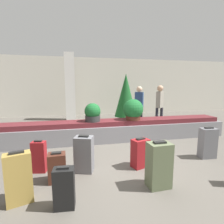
{
  "coord_description": "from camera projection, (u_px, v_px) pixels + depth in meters",
  "views": [
    {
      "loc": [
        -1.13,
        -3.49,
        1.68
      ],
      "look_at": [
        0.0,
        1.63,
        0.88
      ],
      "focal_mm": 28.0,
      "sensor_mm": 36.0,
      "label": 1
    }
  ],
  "objects": [
    {
      "name": "suitcase_8",
      "position": [
        39.0,
        157.0,
        3.39
      ],
      "size": [
        0.28,
        0.21,
        0.64
      ],
      "rotation": [
        0.0,
        0.0,
        -0.2
      ],
      "color": "maroon",
      "rests_on": "ground_plane"
    },
    {
      "name": "ground_plane",
      "position": [
        128.0,
        162.0,
        3.87
      ],
      "size": [
        18.0,
        18.0,
        0.0
      ],
      "primitive_type": "plane",
      "color": "#59544C"
    },
    {
      "name": "pillar",
      "position": [
        70.0,
        87.0,
        8.39
      ],
      "size": [
        0.45,
        0.45,
        3.2
      ],
      "color": "silver",
      "rests_on": "ground_plane"
    },
    {
      "name": "suitcase_2",
      "position": [
        57.0,
        167.0,
        3.05
      ],
      "size": [
        0.31,
        0.25,
        0.54
      ],
      "rotation": [
        0.0,
        0.0,
        0.04
      ],
      "color": "#472319",
      "rests_on": "ground_plane"
    },
    {
      "name": "potted_plant_0",
      "position": [
        133.0,
        110.0,
        5.37
      ],
      "size": [
        0.62,
        0.62,
        0.64
      ],
      "color": "#4C2319",
      "rests_on": "carousel"
    },
    {
      "name": "suitcase_0",
      "position": [
        140.0,
        153.0,
        3.61
      ],
      "size": [
        0.4,
        0.32,
        0.62
      ],
      "rotation": [
        0.0,
        0.0,
        0.32
      ],
      "color": "maroon",
      "rests_on": "ground_plane"
    },
    {
      "name": "carousel",
      "position": [
        112.0,
        130.0,
        5.4
      ],
      "size": [
        7.36,
        0.75,
        0.63
      ],
      "color": "gray",
      "rests_on": "ground_plane"
    },
    {
      "name": "potted_plant_1",
      "position": [
        93.0,
        113.0,
        5.13
      ],
      "size": [
        0.47,
        0.47,
        0.54
      ],
      "color": "#2D2D2D",
      "rests_on": "carousel"
    },
    {
      "name": "traveler_1",
      "position": [
        160.0,
        103.0,
        6.86
      ],
      "size": [
        0.36,
        0.34,
        1.69
      ],
      "rotation": [
        0.0,
        0.0,
        -2.44
      ],
      "color": "#282833",
      "rests_on": "ground_plane"
    },
    {
      "name": "suitcase_4",
      "position": [
        159.0,
        165.0,
        2.88
      ],
      "size": [
        0.38,
        0.29,
        0.79
      ],
      "rotation": [
        0.0,
        0.0,
        0.04
      ],
      "color": "#5B6647",
      "rests_on": "ground_plane"
    },
    {
      "name": "suitcase_6",
      "position": [
        208.0,
        143.0,
        4.06
      ],
      "size": [
        0.37,
        0.24,
        0.73
      ],
      "rotation": [
        0.0,
        0.0,
        -0.05
      ],
      "color": "slate",
      "rests_on": "ground_plane"
    },
    {
      "name": "traveler_0",
      "position": [
        139.0,
        103.0,
        6.97
      ],
      "size": [
        0.37,
        0.33,
        1.65
      ],
      "rotation": [
        0.0,
        0.0,
        2.55
      ],
      "color": "#282833",
      "rests_on": "ground_plane"
    },
    {
      "name": "suitcase_1",
      "position": [
        19.0,
        178.0,
        2.47
      ],
      "size": [
        0.39,
        0.28,
        0.78
      ],
      "rotation": [
        0.0,
        0.0,
        0.3
      ],
      "color": "#A3843D",
      "rests_on": "ground_plane"
    },
    {
      "name": "back_wall",
      "position": [
        94.0,
        87.0,
        9.84
      ],
      "size": [
        18.0,
        0.06,
        3.2
      ],
      "color": "beige",
      "rests_on": "ground_plane"
    },
    {
      "name": "suitcase_5",
      "position": [
        84.0,
        154.0,
        3.41
      ],
      "size": [
        0.41,
        0.36,
        0.73
      ],
      "rotation": [
        0.0,
        0.0,
        -0.33
      ],
      "color": "slate",
      "rests_on": "ground_plane"
    },
    {
      "name": "suitcase_3",
      "position": [
        64.0,
        188.0,
        2.39
      ],
      "size": [
        0.29,
        0.21,
        0.6
      ],
      "rotation": [
        0.0,
        0.0,
        -0.09
      ],
      "color": "black",
      "rests_on": "ground_plane"
    },
    {
      "name": "decorated_tree",
      "position": [
        126.0,
        95.0,
        8.46
      ],
      "size": [
        1.08,
        1.08,
        2.24
      ],
      "color": "#4C331E",
      "rests_on": "ground_plane"
    }
  ]
}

